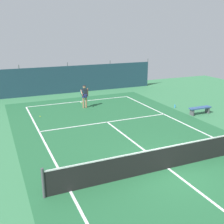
% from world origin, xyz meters
% --- Properties ---
extents(ground_plane, '(36.00, 36.00, 0.00)m').
position_xyz_m(ground_plane, '(0.00, 0.00, 0.00)').
color(ground_plane, '#387A4C').
extents(court_surface, '(11.02, 26.60, 0.01)m').
position_xyz_m(court_surface, '(0.00, 0.00, 0.00)').
color(court_surface, '#236038').
rests_on(court_surface, ground).
extents(tennis_net, '(10.12, 0.10, 1.10)m').
position_xyz_m(tennis_net, '(0.00, 0.00, 0.51)').
color(tennis_net, black).
rests_on(tennis_net, ground).
extents(back_fence, '(16.30, 0.98, 2.70)m').
position_xyz_m(back_fence, '(-0.00, 15.76, 0.67)').
color(back_fence, '#1E3D4C').
rests_on(back_fence, ground).
extents(tennis_player, '(0.74, 0.74, 1.64)m').
position_xyz_m(tennis_player, '(-0.22, 10.05, 0.96)').
color(tennis_player, '#9E7051').
rests_on(tennis_player, ground).
extents(tennis_ball_near_player, '(0.07, 0.07, 0.07)m').
position_xyz_m(tennis_ball_near_player, '(-3.58, 9.15, 0.03)').
color(tennis_ball_near_player, '#CCDB33').
rests_on(tennis_ball_near_player, ground).
extents(tennis_ball_midcourt, '(0.07, 0.07, 0.07)m').
position_xyz_m(tennis_ball_midcourt, '(0.53, 11.80, 0.03)').
color(tennis_ball_midcourt, '#CCDB33').
rests_on(tennis_ball_midcourt, ground).
extents(tennis_ball_by_sideline, '(0.07, 0.07, 0.07)m').
position_xyz_m(tennis_ball_by_sideline, '(-0.06, 11.35, 0.03)').
color(tennis_ball_by_sideline, '#CCDB33').
rests_on(tennis_ball_by_sideline, ground).
extents(courtside_bench, '(1.60, 0.40, 0.49)m').
position_xyz_m(courtside_bench, '(6.31, 5.43, 0.37)').
color(courtside_bench, '#335184').
rests_on(courtside_bench, ground).
extents(water_bottle, '(0.08, 0.08, 0.24)m').
position_xyz_m(water_bottle, '(5.74, 7.39, 0.12)').
color(water_bottle, '#338CD8').
rests_on(water_bottle, ground).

